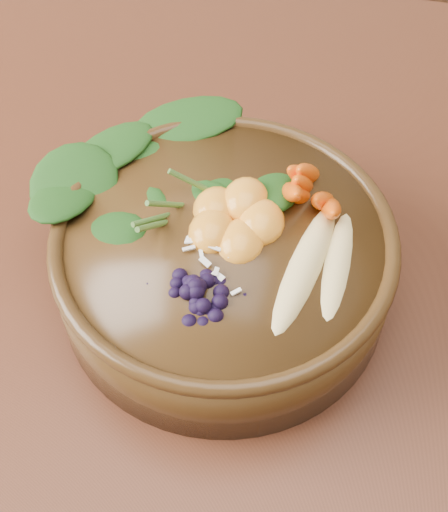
{
  "coord_description": "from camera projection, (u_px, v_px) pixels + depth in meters",
  "views": [
    {
      "loc": [
        0.01,
        -0.29,
        1.21
      ],
      "look_at": [
        -0.06,
        0.02,
        0.79
      ],
      "focal_mm": 50.0,
      "sensor_mm": 36.0,
      "label": 1
    }
  ],
  "objects": [
    {
      "name": "blueberry_pile",
      "position": [
        195.0,
        277.0,
        0.46
      ],
      "size": [
        0.13,
        0.11,
        0.03
      ],
      "primitive_type": null,
      "rotation": [
        0.0,
        0.0,
        -0.21
      ],
      "color": "black",
      "rests_on": "stoneware_bowl"
    },
    {
      "name": "coconut_flakes",
      "position": [
        216.0,
        251.0,
        0.49
      ],
      "size": [
        0.09,
        0.08,
        0.01
      ],
      "primitive_type": null,
      "rotation": [
        0.0,
        0.0,
        -0.21
      ],
      "color": "white",
      "rests_on": "stoneware_bowl"
    },
    {
      "name": "kale_heap",
      "position": [
        205.0,
        154.0,
        0.53
      ],
      "size": [
        0.19,
        0.18,
        0.04
      ],
      "primitive_type": null,
      "rotation": [
        0.0,
        0.0,
        -0.21
      ],
      "color": "#1D4E16",
      "rests_on": "stoneware_bowl"
    },
    {
      "name": "banana_halves",
      "position": [
        323.0,
        255.0,
        0.48
      ],
      "size": [
        0.06,
        0.14,
        0.02
      ],
      "rotation": [
        0.0,
        0.0,
        -0.21
      ],
      "color": "#E0CC84",
      "rests_on": "stoneware_bowl"
    },
    {
      "name": "carrot_cluster",
      "position": [
        320.0,
        158.0,
        0.51
      ],
      "size": [
        0.06,
        0.06,
        0.07
      ],
      "primitive_type": null,
      "rotation": [
        0.0,
        0.0,
        -0.21
      ],
      "color": "#DB510B",
      "rests_on": "stoneware_bowl"
    },
    {
      "name": "dining_table",
      "position": [
        284.0,
        378.0,
        0.62
      ],
      "size": [
        1.6,
        0.9,
        0.75
      ],
      "color": "#331C0C",
      "rests_on": "ground"
    },
    {
      "name": "stoneware_bowl",
      "position": [
        224.0,
        264.0,
        0.53
      ],
      "size": [
        0.3,
        0.3,
        0.07
      ],
      "primitive_type": "cylinder",
      "rotation": [
        0.0,
        0.0,
        -0.21
      ],
      "color": "#3D270F",
      "rests_on": "dining_table"
    },
    {
      "name": "mandarin_cluster",
      "position": [
        235.0,
        209.0,
        0.5
      ],
      "size": [
        0.09,
        0.09,
        0.03
      ],
      "primitive_type": null,
      "rotation": [
        0.0,
        0.0,
        -0.21
      ],
      "color": "orange",
      "rests_on": "stoneware_bowl"
    }
  ]
}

